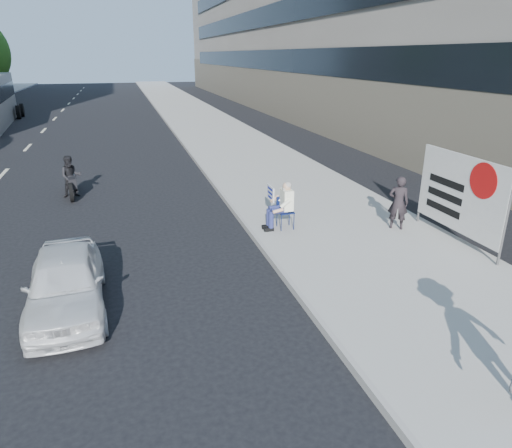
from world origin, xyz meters
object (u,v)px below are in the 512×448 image
object	(u,v)px
protest_banner	(460,194)
white_sedan_near	(66,282)
pedestrian_woman	(398,203)
motorcycle	(71,178)
seated_protester	(281,203)

from	to	relation	value
protest_banner	white_sedan_near	bearing A→B (deg)	-176.51
pedestrian_woman	motorcycle	bearing A→B (deg)	-2.30
seated_protester	protest_banner	xyz separation A→B (m)	(3.89, -2.08, 0.53)
white_sedan_near	protest_banner	bearing A→B (deg)	0.77
white_sedan_near	motorcycle	distance (m)	7.92
motorcycle	white_sedan_near	bearing A→B (deg)	-93.14
seated_protester	motorcycle	world-z (taller)	seated_protester
motorcycle	seated_protester	bearing A→B (deg)	-49.52
motorcycle	protest_banner	bearing A→B (deg)	-44.30
seated_protester	protest_banner	distance (m)	4.44
protest_banner	pedestrian_woman	bearing A→B (deg)	126.69
pedestrian_woman	white_sedan_near	bearing A→B (deg)	44.92
pedestrian_woman	protest_banner	world-z (taller)	protest_banner
seated_protester	pedestrian_woman	distance (m)	3.13
white_sedan_near	pedestrian_woman	bearing A→B (deg)	9.34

